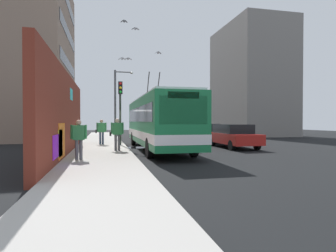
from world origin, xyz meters
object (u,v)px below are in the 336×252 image
Objects in this scene: pedestrian_at_curb at (117,131)px; traffic_light at (120,102)px; pedestrian_near_wall at (79,136)px; street_lamp at (117,100)px; parked_car_black at (205,132)px; pedestrian_midblock at (101,130)px; parked_car_red at (233,135)px; city_bus at (158,121)px.

pedestrian_at_curb is 0.41× the size of traffic_light.
pedestrian_near_wall is 0.39× the size of traffic_light.
parked_car_black is at bearing -111.10° from street_lamp.
parked_car_black is at bearing -74.22° from pedestrian_midblock.
pedestrian_at_curb is at bearing -168.76° from pedestrian_midblock.
traffic_light is at bearing 74.45° from parked_car_red.
pedestrian_near_wall is at bearing 152.47° from pedestrian_at_curb.
parked_car_red is (0.33, -5.20, -0.97)m from city_bus.
traffic_light is (-0.91, -1.27, 1.88)m from pedestrian_midblock.
city_bus is 4.78m from pedestrian_midblock.
city_bus is 8.97m from street_lamp.
pedestrian_midblock is (2.95, 8.62, 0.35)m from parked_car_red.
street_lamp is (9.72, -0.47, 2.51)m from pedestrian_at_curb.
parked_car_red is at bearing -105.55° from traffic_light.
parked_car_black is (5.72, -5.20, -0.97)m from city_bus.
city_bus reaches higher than pedestrian_at_curb.
pedestrian_at_curb is (-1.20, 2.53, -0.59)m from city_bus.
pedestrian_midblock is at bearing -6.40° from pedestrian_near_wall.
city_bus is at bearing 93.67° from parked_car_red.
parked_car_black is 8.97m from pedestrian_midblock.
city_bus is 3.45m from traffic_light.
traffic_light reaches higher than pedestrian_midblock.
parked_car_black is 1.11× the size of traffic_light.
street_lamp reaches higher than pedestrian_at_curb.
parked_car_black is at bearing -48.15° from pedestrian_at_curb.
pedestrian_at_curb reaches higher than pedestrian_midblock.
street_lamp is at bearing -0.88° from traffic_light.
city_bus is 7.79m from parked_car_black.
traffic_light is 6.18m from street_lamp.
pedestrian_at_curb is at bearing -27.53° from pedestrian_near_wall.
street_lamp is at bearing 13.56° from city_bus.
parked_car_red is 5.39m from parked_car_black.
parked_car_red is 2.85× the size of pedestrian_near_wall.
pedestrian_at_curb is 0.29× the size of street_lamp.
pedestrian_at_curb is 3.85m from pedestrian_near_wall.
traffic_light is (2.05, 7.35, 2.23)m from parked_car_red.
pedestrian_midblock is at bearing 11.24° from pedestrian_at_curb.
parked_car_red is 10.72m from pedestrian_near_wall.
city_bus is 6.70× the size of pedestrian_midblock.
pedestrian_at_curb is 4.57m from pedestrian_midblock.
street_lamp is at bearing 41.55° from parked_car_red.
pedestrian_midblock reaches higher than pedestrian_near_wall.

